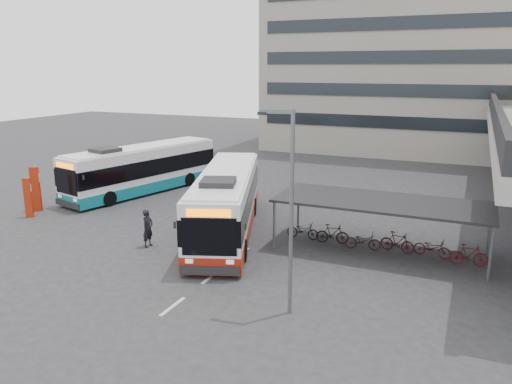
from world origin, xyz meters
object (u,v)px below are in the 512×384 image
at_px(bus_teal, 143,169).
at_px(pedestrian, 148,228).
at_px(bus_main, 226,203).
at_px(lamp_post, 289,202).

xyz_separation_m(bus_teal, pedestrian, (7.00, -9.16, -0.70)).
bearing_deg(bus_teal, bus_main, -16.85).
bearing_deg(bus_teal, pedestrian, -38.77).
distance_m(bus_teal, lamp_post, 20.48).
xyz_separation_m(bus_main, pedestrian, (-2.61, -3.45, -0.74)).
xyz_separation_m(bus_teal, lamp_post, (15.73, -12.87, 2.54)).
bearing_deg(lamp_post, bus_teal, 134.31).
relative_size(bus_main, lamp_post, 1.70).
distance_m(bus_teal, pedestrian, 11.55).
height_order(pedestrian, lamp_post, lamp_post).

